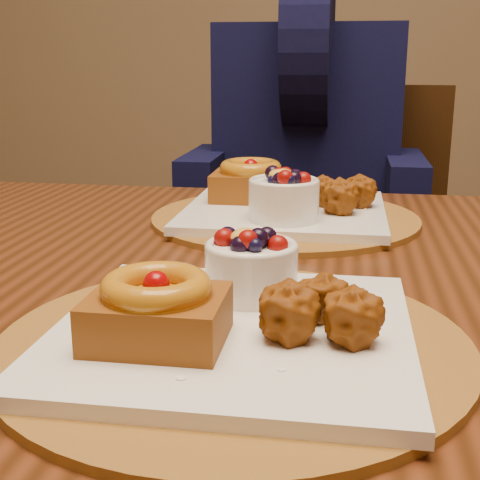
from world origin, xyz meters
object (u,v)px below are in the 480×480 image
chair_far (345,264)px  place_setting_far (283,204)px  place_setting_near (232,320)px  diner (308,110)px  dining_table (266,330)px

chair_far → place_setting_far: bearing=-93.1°
place_setting_near → diner: diner is taller
place_setting_far → diner: (-0.00, 0.60, 0.09)m
place_setting_near → diner: size_ratio=0.47×
place_setting_far → chair_far: (0.09, 0.61, -0.27)m
dining_table → diner: diner is taller
place_setting_near → dining_table: bearing=89.4°
place_setting_near → diner: bearing=90.2°
dining_table → diner: (-0.01, 0.81, 0.19)m
dining_table → place_setting_far: bearing=90.8°
place_setting_near → chair_far: chair_far is taller
chair_far → diner: 0.37m
dining_table → place_setting_near: (-0.00, -0.22, 0.10)m
chair_far → diner: bearing=-171.0°
place_setting_near → place_setting_far: bearing=90.1°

